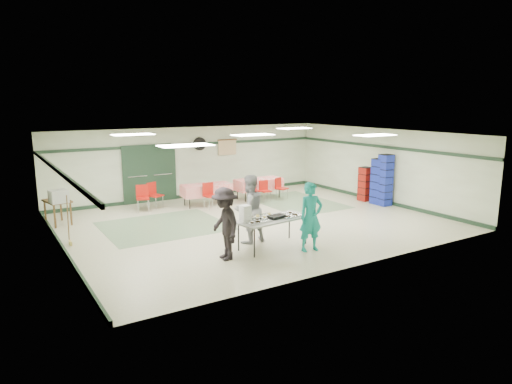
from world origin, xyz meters
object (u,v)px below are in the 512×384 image
chair_b (252,188)px  broom (68,219)px  volunteer_grey (249,209)px  crate_stack_blue_b (379,182)px  chair_loose_b (143,195)px  chair_d (209,193)px  printer_table (57,203)px  dining_table_a (259,184)px  volunteer_teal (311,217)px  office_printer (59,196)px  dining_table_b (206,189)px  volunteer_dark (225,224)px  crate_stack_blue_a (385,180)px  crate_stack_red (365,184)px  chair_a (265,189)px  serving_table (273,220)px  chair_loose_a (154,193)px  chair_c (280,186)px

chair_b → broom: broom is taller
volunteer_grey → crate_stack_blue_b: bearing=-172.8°
chair_loose_b → chair_d: bearing=-6.9°
chair_b → printer_table: size_ratio=0.88×
dining_table_a → chair_d: 2.42m
volunteer_teal → chair_d: (-0.16, 5.38, -0.31)m
volunteer_teal → office_printer: 7.45m
dining_table_b → printer_table: dining_table_b is taller
volunteer_dark → crate_stack_blue_a: (7.45, 1.99, 0.06)m
dining_table_b → crate_stack_red: bearing=-19.1°
chair_a → printer_table: 7.08m
volunteer_teal → volunteer_grey: (-0.96, 1.37, 0.04)m
volunteer_teal → chair_a: bearing=76.9°
serving_table → volunteer_teal: size_ratio=1.19×
volunteer_teal → chair_loose_b: volunteer_teal is taller
crate_stack_blue_a → office_printer: size_ratio=3.86×
chair_d → crate_stack_red: crate_stack_red is taller
chair_d → chair_loose_a: chair_loose_a is taller
office_printer → chair_b: bearing=-11.7°
chair_c → chair_d: bearing=158.1°
crate_stack_blue_a → crate_stack_red: 1.01m
volunteer_dark → crate_stack_red: bearing=116.5°
chair_loose_a → serving_table: bearing=-104.0°
chair_a → chair_c: (0.70, -0.00, 0.03)m
volunteer_grey → chair_loose_b: bearing=-81.1°
volunteer_dark → crate_stack_blue_b: volunteer_dark is taller
chair_loose_b → crate_stack_blue_b: crate_stack_blue_b is taller
volunteer_dark → chair_b: (3.68, 4.84, -0.31)m
chair_a → office_printer: office_printer is taller
volunteer_teal → crate_stack_blue_b: size_ratio=1.04×
chair_d → printer_table: bearing=167.9°
crate_stack_blue_b → office_printer: crate_stack_blue_b is taller
dining_table_a → chair_b: bearing=-137.3°
chair_loose_b → dining_table_b: bearing=8.0°
crate_stack_red → dining_table_b: bearing=155.5°
broom → office_printer: bearing=75.6°
chair_loose_a → chair_loose_b: 0.49m
volunteer_grey → chair_d: bearing=-107.2°
printer_table → dining_table_b: bearing=-12.4°
serving_table → chair_b: 5.19m
dining_table_b → office_printer: (-4.95, -0.39, 0.36)m
chair_a → crate_stack_red: size_ratio=0.62×
broom → chair_d: bearing=7.5°
volunteer_dark → dining_table_a: volunteer_dark is taller
chair_a → crate_stack_blue_b: 4.13m
broom → serving_table: bearing=-46.0°
chair_b → crate_stack_blue_b: crate_stack_blue_b is taller
dining_table_b → broom: broom is taller
volunteer_grey → chair_a: bearing=-133.3°
chair_d → office_printer: 4.81m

